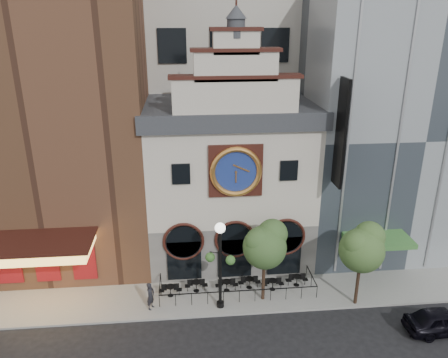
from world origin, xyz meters
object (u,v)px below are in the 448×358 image
object	(u,v)px
bistro_4	(273,284)
bistro_5	(297,280)
bistro_2	(227,285)
bistro_1	(196,285)
bistro_0	(170,290)
bistro_3	(249,282)
pedestrian	(151,296)
lamppost	(220,256)
tree_right	(363,247)
tree_left	(265,244)
car_right	(443,321)

from	to	relation	value
bistro_4	bistro_5	size ratio (longest dim) A/B	1.00
bistro_2	bistro_1	bearing A→B (deg)	175.58
bistro_4	bistro_5	distance (m)	1.85
bistro_0	bistro_1	world-z (taller)	same
bistro_3	pedestrian	size ratio (longest dim) A/B	0.83
bistro_1	lamppost	bearing A→B (deg)	-50.84
bistro_3	tree_right	bearing A→B (deg)	-18.80
bistro_2	pedestrian	xyz separation A→B (m)	(-5.13, -1.47, 0.49)
bistro_1	bistro_0	bearing A→B (deg)	-167.86
bistro_5	tree_right	world-z (taller)	tree_right
bistro_0	bistro_3	world-z (taller)	same
bistro_1	bistro_4	world-z (taller)	same
bistro_3	bistro_5	xyz separation A→B (m)	(3.41, -0.01, 0.00)
bistro_1	lamppost	size ratio (longest dim) A/B	0.26
bistro_3	lamppost	xyz separation A→B (m)	(-2.21, -1.90, 3.32)
bistro_2	lamppost	bearing A→B (deg)	-109.16
bistro_3	lamppost	size ratio (longest dim) A/B	0.26
bistro_1	lamppost	world-z (taller)	lamppost
bistro_0	lamppost	distance (m)	4.92
lamppost	tree_right	distance (m)	9.09
bistro_3	tree_right	world-z (taller)	tree_right
bistro_0	bistro_4	bearing A→B (deg)	0.39
bistro_5	tree_left	bearing A→B (deg)	-153.95
car_right	tree_right	xyz separation A→B (m)	(-4.21, 3.08, 3.60)
bistro_1	bistro_5	xyz separation A→B (m)	(7.14, 0.01, 0.00)
bistro_3	tree_right	distance (m)	8.17
bistro_0	bistro_2	xyz separation A→B (m)	(3.90, 0.22, 0.00)
car_right	bistro_5	bearing A→B (deg)	52.46
bistro_2	lamppost	xyz separation A→B (m)	(-0.59, -1.71, 3.32)
lamppost	bistro_3	bearing A→B (deg)	61.31
bistro_0	car_right	distance (m)	17.32
bistro_0	bistro_5	xyz separation A→B (m)	(8.92, 0.39, 0.00)
bistro_3	bistro_0	bearing A→B (deg)	-175.76
bistro_5	car_right	size ratio (longest dim) A/B	0.34
pedestrian	tree_right	world-z (taller)	tree_right
bistro_3	pedestrian	bearing A→B (deg)	-166.16
lamppost	tree_left	bearing A→B (deg)	32.05
bistro_5	car_right	xyz separation A→B (m)	(7.66, -5.41, 0.17)
bistro_4	lamppost	distance (m)	5.28
bistro_4	bistro_2	bearing A→B (deg)	176.97
bistro_1	tree_right	xyz separation A→B (m)	(10.59, -2.31, 3.77)
bistro_5	pedestrian	size ratio (longest dim) A/B	0.83
bistro_0	car_right	bearing A→B (deg)	-16.82
bistro_5	bistro_2	bearing A→B (deg)	-178.00
bistro_4	car_right	bearing A→B (deg)	-28.11
tree_left	tree_right	world-z (taller)	tree_right
bistro_0	bistro_1	xyz separation A→B (m)	(1.78, 0.38, 0.00)
car_right	pedestrian	xyz separation A→B (m)	(-17.81, 3.76, 0.32)
pedestrian	tree_left	bearing A→B (deg)	-61.06
bistro_1	bistro_5	distance (m)	7.14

